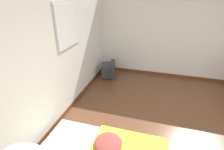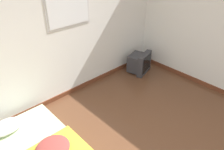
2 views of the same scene
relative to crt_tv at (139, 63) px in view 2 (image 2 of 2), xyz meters
The scene contains 2 objects.
wall_back 2.41m from the crt_tv, 168.98° to the left, with size 7.81×0.08×2.60m.
crt_tv is the anchor object (origin of this frame).
Camera 2 is at (-1.42, -0.76, 2.63)m, focal length 35.00 mm.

